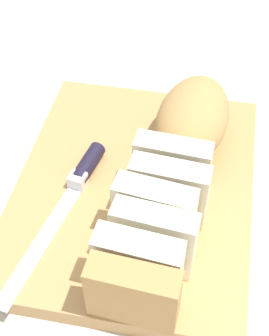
{
  "coord_description": "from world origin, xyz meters",
  "views": [
    {
      "loc": [
        0.42,
        0.09,
        0.52
      ],
      "look_at": [
        0.0,
        0.0,
        0.06
      ],
      "focal_mm": 53.76,
      "sensor_mm": 36.0,
      "label": 1
    }
  ],
  "objects": [
    {
      "name": "crumb_stray_left",
      "position": [
        -0.06,
        0.01,
        0.03
      ],
      "size": [
        0.0,
        0.0,
        0.0
      ],
      "primitive_type": "sphere",
      "color": "tan",
      "rests_on": "cutting_board"
    },
    {
      "name": "crumb_stray_right",
      "position": [
        0.01,
        -0.07,
        0.03
      ],
      "size": [
        0.0,
        0.0,
        0.0
      ],
      "primitive_type": "sphere",
      "color": "tan",
      "rests_on": "cutting_board"
    },
    {
      "name": "ground_plane",
      "position": [
        0.0,
        0.0,
        0.0
      ],
      "size": [
        3.0,
        3.0,
        0.0
      ],
      "primitive_type": "plane",
      "color": "beige"
    },
    {
      "name": "bread_knife",
      "position": [
        0.02,
        -0.07,
        0.03
      ],
      "size": [
        0.25,
        0.07,
        0.02
      ],
      "rotation": [
        0.0,
        0.0,
        -0.18
      ],
      "color": "silver",
      "rests_on": "cutting_board"
    },
    {
      "name": "crumb_near_loaf",
      "position": [
        -0.03,
        0.06,
        0.03
      ],
      "size": [
        0.01,
        0.01,
        0.01
      ],
      "primitive_type": "sphere",
      "color": "tan",
      "rests_on": "cutting_board"
    },
    {
      "name": "crumb_near_knife",
      "position": [
        -0.04,
        0.04,
        0.03
      ],
      "size": [
        0.0,
        0.0,
        0.0
      ],
      "primitive_type": "sphere",
      "color": "tan",
      "rests_on": "cutting_board"
    },
    {
      "name": "bread_loaf",
      "position": [
        0.0,
        0.05,
        0.07
      ],
      "size": [
        0.38,
        0.13,
        0.08
      ],
      "rotation": [
        0.0,
        0.0,
        -0.11
      ],
      "color": "tan",
      "rests_on": "cutting_board"
    },
    {
      "name": "cutting_board",
      "position": [
        0.0,
        0.0,
        0.01
      ],
      "size": [
        0.39,
        0.31,
        0.03
      ],
      "primitive_type": "cube",
      "rotation": [
        0.0,
        0.0,
        0.01
      ],
      "color": "tan",
      "rests_on": "ground_plane"
    }
  ]
}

